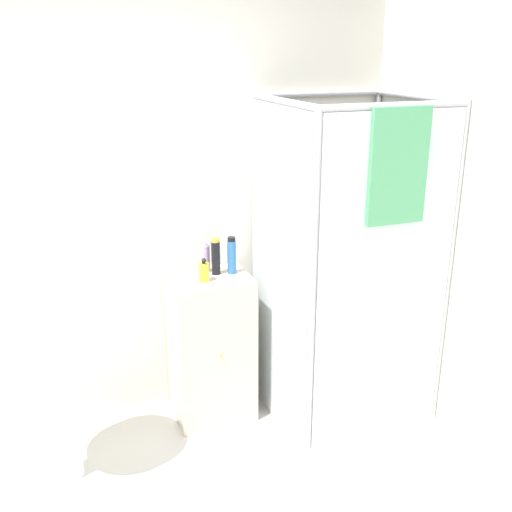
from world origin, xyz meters
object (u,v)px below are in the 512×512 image
Objects in this scene: soap_dispenser at (204,272)px; shampoo_bottle_tall_black at (216,257)px; shampoo_bottle_blue at (232,256)px; sink at (58,361)px; lotion_bottle_white at (206,258)px.

shampoo_bottle_tall_black is (0.10, 0.09, 0.05)m from soap_dispenser.
shampoo_bottle_blue reaches higher than shampoo_bottle_tall_black.
sink is 1.01m from lotion_bottle_white.
soap_dispenser is at bearing -110.38° from lotion_bottle_white.
shampoo_bottle_blue reaches higher than lotion_bottle_white.
sink is 7.19× the size of soap_dispenser.
soap_dispenser is 0.73× the size of lotion_bottle_white.
lotion_bottle_white is (0.89, 0.38, 0.30)m from sink.
shampoo_bottle_blue is (1.02, 0.30, 0.33)m from sink.
soap_dispenser is at bearing -138.41° from shampoo_bottle_tall_black.
soap_dispenser reaches higher than sink.
shampoo_bottle_blue reaches higher than soap_dispenser.
shampoo_bottle_blue is 0.16m from lotion_bottle_white.
shampoo_bottle_tall_black is 0.99× the size of shampoo_bottle_blue.
sink is 1.11m from shampoo_bottle_blue.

